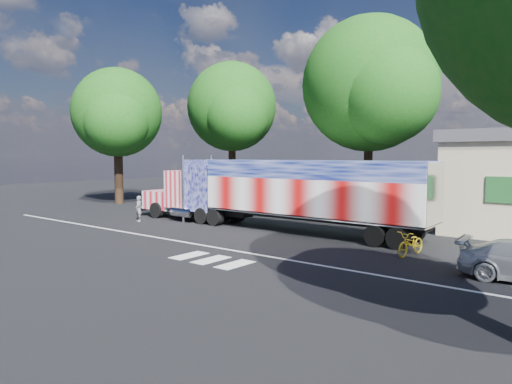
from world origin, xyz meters
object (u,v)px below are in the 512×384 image
Objects in this scene: woman at (139,209)px; tree_w_a at (118,113)px; tree_nw_a at (233,107)px; tree_n_mid at (371,85)px; semi_truck at (274,191)px; bicycle at (411,243)px; coach_bus at (320,187)px.

tree_w_a reaches higher than woman.
tree_nw_a is 11.39m from tree_w_a.
tree_nw_a is (-13.38, -1.70, -1.07)m from tree_n_mid.
bicycle is at bearing -13.18° from semi_truck.
tree_n_mid reaches higher than bicycle.
woman is at bearing -161.97° from semi_truck.
semi_truck is at bearing -42.62° from tree_nw_a.
semi_truck reaches higher than woman.
tree_n_mid reaches higher than tree_w_a.
coach_bus is (-2.67, 9.44, -0.37)m from semi_truck.
bicycle is at bearing -10.24° from tree_w_a.
tree_nw_a reaches higher than woman.
semi_truck is 8.62m from woman.
semi_truck is 21.32m from tree_nw_a.
woman is at bearing -109.95° from tree_n_mid.
coach_bus reaches higher than woman.
tree_nw_a is at bearing 75.70° from tree_w_a.
tree_nw_a is (-12.26, 4.31, 6.91)m from coach_bus.
coach_bus is 14.72m from tree_nw_a.
semi_truck is at bearing -84.28° from tree_n_mid.
coach_bus is 13.28m from woman.
coach_bus is at bearing 140.84° from bicycle.
tree_w_a is at bearing 177.08° from bicycle.
tree_w_a is (-17.73, 2.77, 5.35)m from semi_truck.
bicycle is (10.76, -11.33, -1.18)m from coach_bus.
semi_truck is at bearing 174.14° from bicycle.
tree_n_mid is at bearing 95.72° from semi_truck.
woman is 0.14× the size of tree_w_a.
coach_bus is 17.43m from tree_w_a.
semi_truck is 9.89× the size of bicycle.
tree_n_mid reaches higher than semi_truck.
bicycle is (8.09, -1.89, -1.55)m from semi_truck.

